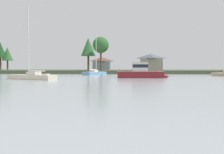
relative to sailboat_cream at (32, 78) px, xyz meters
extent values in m
cube|color=#4C563D|center=(7.95, 68.76, 0.30)|extent=(232.89, 57.72, 1.16)
cube|color=beige|center=(-0.02, 0.01, -0.16)|extent=(9.17, 5.53, 1.33)
cube|color=#CCB78E|center=(-0.02, 0.01, 0.53)|extent=(8.57, 5.07, 0.04)
cube|color=silver|center=(0.40, -0.16, 0.82)|extent=(2.39, 2.14, 0.54)
cylinder|color=silver|center=(-0.68, 0.27, 6.61)|extent=(0.18, 0.18, 12.12)
cylinder|color=silver|center=(0.98, -0.39, 1.18)|extent=(3.37, 1.46, 0.14)
cylinder|color=silver|center=(0.98, -0.39, 1.23)|extent=(3.03, 1.33, 0.14)
cylinder|color=#999999|center=(-2.34, 0.94, 6.58)|extent=(3.33, 1.35, 12.07)
cube|color=white|center=(-6.86, 26.57, -0.13)|extent=(3.81, 2.98, 0.67)
cube|color=brown|center=(-6.86, 26.57, 0.20)|extent=(3.99, 3.15, 0.05)
cube|color=tan|center=(-6.86, 26.57, 0.16)|extent=(0.67, 1.09, 0.03)
cube|color=#669ECC|center=(7.08, 29.81, -0.15)|extent=(6.22, 9.54, 1.43)
cube|color=#CCB78E|center=(7.08, 29.81, 0.59)|extent=(5.71, 8.90, 0.04)
cube|color=silver|center=(6.88, 29.39, 0.89)|extent=(2.33, 2.54, 0.56)
cylinder|color=silver|center=(7.39, 30.49, 6.21)|extent=(0.19, 0.19, 11.19)
cylinder|color=silver|center=(6.60, 28.79, 1.27)|extent=(1.71, 3.45, 0.15)
cylinder|color=silver|center=(6.60, 28.79, 1.32)|extent=(1.54, 3.11, 0.14)
cylinder|color=#999999|center=(8.17, 32.18, 6.18)|extent=(1.59, 3.41, 11.15)
cylinder|color=#999999|center=(39.53, 21.72, 6.81)|extent=(1.14, 3.44, 12.48)
cube|color=maroon|center=(18.94, 8.27, 0.02)|extent=(9.00, 2.99, 2.04)
cone|color=maroon|center=(23.44, 8.25, 0.02)|extent=(2.53, 2.67, 2.66)
cube|color=silver|center=(18.94, 8.27, 1.01)|extent=(9.18, 3.11, 0.05)
cube|color=silver|center=(18.90, 8.27, 1.92)|extent=(2.98, 2.38, 1.76)
cube|color=#19232D|center=(18.90, 8.27, 2.10)|extent=(3.04, 2.43, 0.63)
cube|color=beige|center=(18.90, 8.27, 2.83)|extent=(3.33, 2.76, 0.06)
cylinder|color=silver|center=(18.90, 8.27, 3.69)|extent=(0.03, 0.03, 1.66)
sphere|color=#1E8C47|center=(9.95, 21.11, -0.19)|extent=(0.45, 0.45, 0.45)
torus|color=#333338|center=(9.95, 21.11, 0.07)|extent=(0.12, 0.12, 0.02)
cylinder|color=brown|center=(-41.68, 70.16, 5.34)|extent=(0.77, 0.77, 8.91)
cone|color=#1E4723|center=(-41.68, 70.16, 9.97)|extent=(5.93, 5.93, 7.25)
cylinder|color=brown|center=(-35.10, 63.46, 4.20)|extent=(0.65, 0.65, 6.63)
cone|color=#2D602D|center=(-35.10, 63.46, 7.80)|extent=(4.68, 4.68, 5.72)
cylinder|color=brown|center=(2.07, 50.32, 5.22)|extent=(0.71, 0.71, 8.67)
cone|color=#336B38|center=(2.07, 50.32, 9.53)|extent=(5.43, 5.43, 6.64)
cylinder|color=brown|center=(7.10, 46.49, 4.71)|extent=(0.63, 0.63, 7.67)
sphere|color=#2D602D|center=(7.10, 46.49, 9.83)|extent=(5.72, 5.72, 5.72)
cube|color=gray|center=(5.24, 69.45, 2.82)|extent=(7.37, 8.32, 3.87)
pyramid|color=brown|center=(5.24, 69.45, 5.62)|extent=(7.96, 8.98, 1.73)
cube|color=#9E998E|center=(26.41, 62.89, 3.30)|extent=(8.59, 7.55, 4.84)
pyramid|color=#565B66|center=(26.41, 62.89, 6.64)|extent=(9.27, 8.16, 1.84)
camera|label=1|loc=(16.19, -42.15, 1.72)|focal=40.28mm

